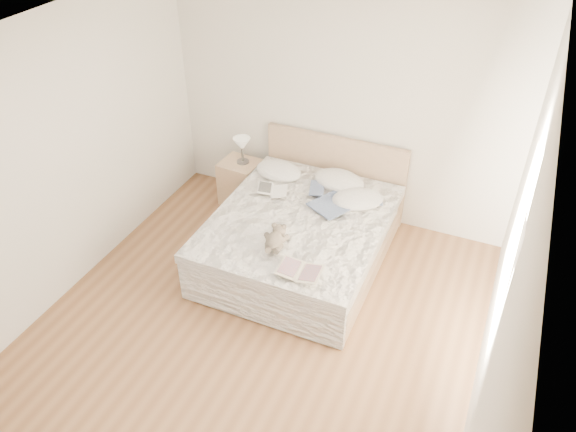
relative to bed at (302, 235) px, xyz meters
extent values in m
cube|color=brown|center=(0.00, -1.19, -0.31)|extent=(4.00, 4.50, 0.00)
cube|color=white|center=(0.00, -1.19, 2.39)|extent=(4.00, 4.50, 0.00)
cube|color=silver|center=(0.00, 1.06, 1.04)|extent=(4.00, 0.02, 2.70)
cube|color=silver|center=(-2.00, -1.19, 1.04)|extent=(0.02, 4.50, 2.70)
cube|color=silver|center=(2.00, -1.19, 1.04)|extent=(0.02, 4.50, 2.70)
cube|color=white|center=(1.99, -0.89, 1.14)|extent=(0.02, 1.30, 1.10)
cube|color=tan|center=(0.00, -0.04, -0.21)|extent=(1.68, 2.08, 0.20)
cube|color=white|center=(0.00, -0.04, 0.04)|extent=(1.60, 2.00, 0.30)
cube|color=white|center=(0.00, -0.09, 0.23)|extent=(1.72, 2.05, 0.10)
cube|color=tan|center=(0.00, 1.00, 0.19)|extent=(1.70, 0.06, 1.00)
cube|color=tan|center=(-1.11, 0.71, -0.03)|extent=(0.48, 0.43, 0.56)
cylinder|color=#534D49|center=(-1.08, 0.73, 0.26)|extent=(0.15, 0.15, 0.02)
cylinder|color=#3D3933|center=(-1.08, 0.73, 0.37)|extent=(0.03, 0.03, 0.20)
cone|color=beige|center=(-1.08, 0.73, 0.50)|extent=(0.23, 0.23, 0.15)
ellipsoid|color=white|center=(-0.55, 0.60, 0.33)|extent=(0.59, 0.45, 0.17)
ellipsoid|color=white|center=(0.16, 0.68, 0.33)|extent=(0.67, 0.53, 0.18)
ellipsoid|color=silver|center=(0.46, 0.41, 0.33)|extent=(0.67, 0.61, 0.17)
cube|color=white|center=(-0.45, 0.22, 0.32)|extent=(0.42, 0.35, 0.03)
cube|color=beige|center=(0.33, -0.89, 0.32)|extent=(0.43, 0.30, 0.03)
camera|label=1|loc=(1.76, -4.41, 3.70)|focal=35.00mm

